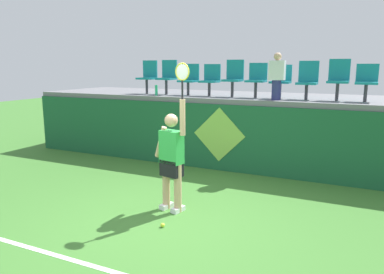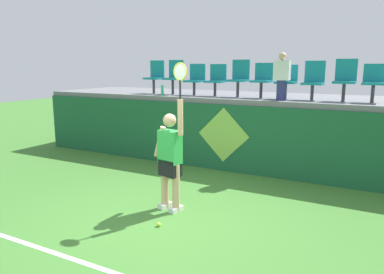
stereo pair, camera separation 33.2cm
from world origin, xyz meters
The scene contains 19 objects.
ground_plane centered at (0.00, 0.00, 0.00)m, with size 40.00×40.00×0.00m, color #3D752D.
court_back_wall centered at (0.00, 3.21, 0.78)m, with size 11.78×0.20×1.56m, color #195633.
spectator_platform centered at (0.00, 4.53, 1.62)m, with size 11.78×2.74×0.12m, color slate.
court_baseline_stripe centered at (0.00, -1.53, 0.00)m, with size 10.60×0.08×0.01m, color white.
tennis_player centered at (-0.15, 0.49, 0.93)m, with size 0.74×0.34×2.48m.
tennis_ball centered at (0.05, -0.19, 0.03)m, with size 0.07×0.07×0.07m, color #D1E533.
water_bottle centered at (-2.16, 3.39, 1.81)m, with size 0.07×0.07×0.27m, color #26B272.
stadium_chair_0 centered at (-2.73, 3.92, 2.18)m, with size 0.44×0.42×0.89m.
stadium_chair_1 centered at (-2.12, 3.92, 2.18)m, with size 0.44×0.42×0.90m.
stadium_chair_2 centered at (-1.48, 3.91, 2.12)m, with size 0.44×0.42×0.80m.
stadium_chair_3 centered at (-0.89, 3.91, 2.11)m, with size 0.44×0.42×0.79m.
stadium_chair_4 centered at (-0.28, 3.92, 2.17)m, with size 0.44×0.42×0.90m.
stadium_chair_5 centered at (0.31, 3.91, 2.14)m, with size 0.44×0.42×0.82m.
stadium_chair_6 centered at (0.88, 3.91, 2.12)m, with size 0.44×0.42×0.78m.
stadium_chair_7 centered at (1.47, 3.92, 2.14)m, with size 0.44×0.42×0.86m.
stadium_chair_8 centered at (2.12, 3.92, 2.18)m, with size 0.44×0.42×0.90m.
stadium_chair_9 centered at (2.68, 3.91, 2.13)m, with size 0.44×0.42×0.79m.
spectator_0 centered at (0.88, 3.47, 2.21)m, with size 0.34×0.20×1.04m.
wall_signage_mount centered at (-0.32, 3.11, 0.00)m, with size 1.27×0.01×1.49m.
Camera 2 is at (3.02, -4.62, 2.43)m, focal length 34.52 mm.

